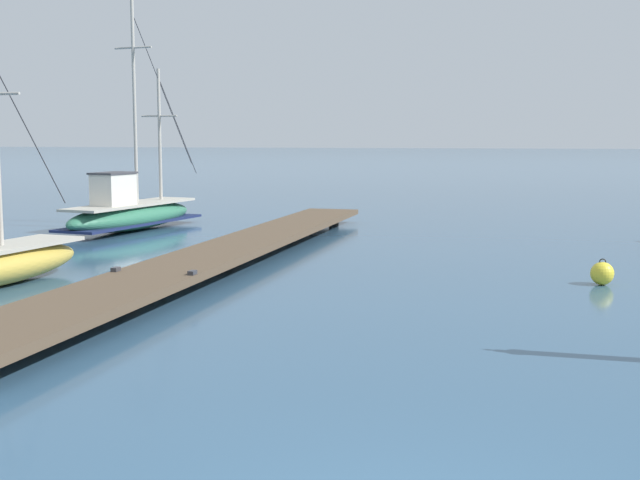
% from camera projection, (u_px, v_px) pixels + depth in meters
% --- Properties ---
extents(floating_dock, '(2.18, 21.26, 0.53)m').
position_uv_depth(floating_dock, '(231.00, 249.00, 20.10)').
color(floating_dock, brown).
rests_on(floating_dock, ground).
extents(fishing_boat_1, '(2.55, 7.23, 7.38)m').
position_uv_depth(fishing_boat_1, '(130.00, 212.00, 27.26)').
color(fishing_boat_1, '#337556').
rests_on(fishing_boat_1, ground).
extents(mooring_buoy, '(0.48, 0.48, 0.55)m').
position_uv_depth(mooring_buoy, '(602.00, 273.00, 17.32)').
color(mooring_buoy, yellow).
rests_on(mooring_buoy, ground).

